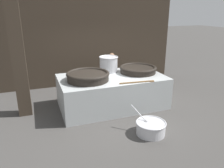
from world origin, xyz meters
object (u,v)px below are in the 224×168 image
object	(u,v)px
giant_wok_far	(138,69)
stock_pot	(109,64)
cook	(112,71)
giant_wok_near	(88,76)
prep_bowl_vegetables	(151,127)

from	to	relation	value
giant_wok_far	stock_pot	world-z (taller)	stock_pot
giant_wok_far	cook	world-z (taller)	cook
giant_wok_near	stock_pot	distance (m)	1.14
giant_wok_far	cook	distance (m)	1.21
stock_pot	prep_bowl_vegetables	size ratio (longest dim) A/B	0.71
giant_wok_near	giant_wok_far	bearing A→B (deg)	8.38
giant_wok_near	stock_pot	xyz separation A→B (m)	(0.89, 0.71, 0.13)
giant_wok_near	cook	distance (m)	1.80
giant_wok_far	prep_bowl_vegetables	bearing A→B (deg)	-107.44
giant_wok_far	stock_pot	size ratio (longest dim) A/B	1.91
prep_bowl_vegetables	cook	bearing A→B (deg)	87.97
stock_pot	prep_bowl_vegetables	distance (m)	2.74
cook	prep_bowl_vegetables	xyz separation A→B (m)	(-0.11, -3.10, -0.61)
cook	prep_bowl_vegetables	distance (m)	3.17
giant_wok_far	cook	bearing A→B (deg)	117.37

